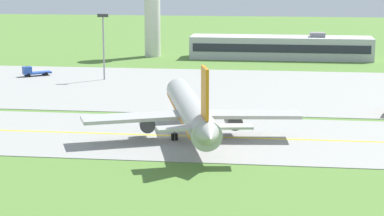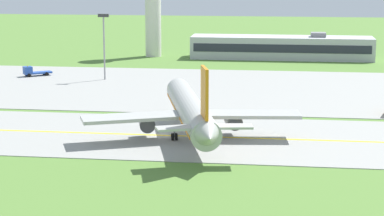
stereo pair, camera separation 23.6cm
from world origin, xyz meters
TOP-DOWN VIEW (x-y plane):
  - ground_plane at (0.00, 0.00)m, footprint 500.00×500.00m
  - taxiway_strip at (0.00, 0.00)m, footprint 240.00×28.00m
  - apron_pad at (10.00, 42.00)m, footprint 140.00×52.00m
  - taxiway_centreline at (0.00, 0.00)m, footprint 220.00×0.60m
  - airplane_lead at (4.74, -0.41)m, footprint 32.02×39.13m
  - service_truck_fuel at (-38.95, 52.47)m, footprint 6.37×5.44m
  - terminal_building at (17.60, 91.42)m, footprint 49.18×10.26m
  - apron_light_mast at (-21.35, 49.95)m, footprint 2.40×0.50m

SIDE VIEW (x-z plane):
  - ground_plane at x=0.00m, z-range 0.00..0.00m
  - taxiway_strip at x=0.00m, z-range 0.00..0.10m
  - apron_pad at x=10.00m, z-range 0.00..0.10m
  - taxiway_centreline at x=0.00m, z-range 0.10..0.11m
  - service_truck_fuel at x=-38.95m, z-range -0.11..2.48m
  - terminal_building at x=17.60m, z-range -0.58..6.70m
  - airplane_lead at x=4.74m, z-range -2.22..10.48m
  - apron_light_mast at x=-21.35m, z-range 1.98..16.68m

